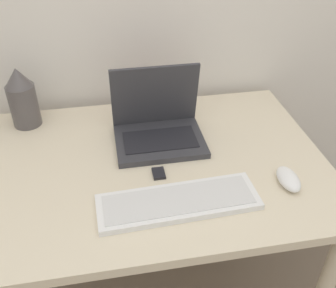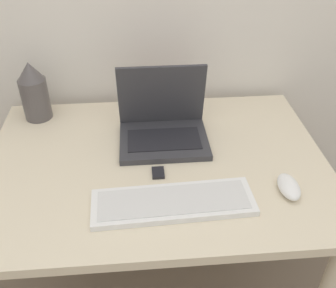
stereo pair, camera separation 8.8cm
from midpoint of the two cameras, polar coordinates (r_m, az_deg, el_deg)
name	(u,v)px [view 1 (the left image)]	position (r m, az deg, el deg)	size (l,w,h in m)	color
desk	(156,184)	(1.30, -3.73, -5.91)	(1.07, 0.77, 0.74)	beige
laptop	(158,125)	(1.31, -3.41, 2.78)	(0.29, 0.23, 0.24)	#333338
keyboard	(178,202)	(1.08, -0.84, -8.47)	(0.45, 0.16, 0.02)	white
mouse	(288,179)	(1.18, 15.06, -5.00)	(0.06, 0.11, 0.04)	white
vase	(22,98)	(1.46, -22.05, 6.19)	(0.10, 0.10, 0.22)	#514C4C
mp3_player	(158,173)	(1.18, -3.59, -4.35)	(0.04, 0.05, 0.01)	black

